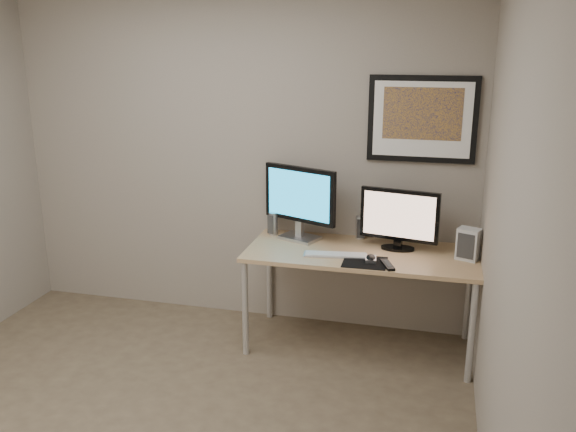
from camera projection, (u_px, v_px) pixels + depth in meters
name	position (u px, v px, depth m)	size (l,w,h in m)	color
room	(167.00, 135.00, 3.39)	(3.60, 3.60, 3.60)	white
desk	(361.00, 260.00, 4.27)	(1.60, 0.70, 0.73)	#A4814F
framed_art	(422.00, 119.00, 4.23)	(0.75, 0.04, 0.60)	black
monitor_large	(300.00, 200.00, 4.43)	(0.57, 0.28, 0.54)	#ABABB0
monitor_tv	(399.00, 218.00, 4.23)	(0.55, 0.17, 0.43)	black
speaker_left	(273.00, 223.00, 4.60)	(0.07, 0.07, 0.17)	#ABABB0
speaker_right	(360.00, 227.00, 4.51)	(0.07, 0.07, 0.17)	#ABABB0
keyboard	(335.00, 255.00, 4.17)	(0.43, 0.12, 0.02)	#B9B9BE
mousepad	(365.00, 262.00, 4.04)	(0.29, 0.26, 0.00)	black
mouse	(371.00, 258.00, 4.06)	(0.06, 0.11, 0.04)	black
remote	(388.00, 265.00, 3.97)	(0.05, 0.18, 0.02)	black
fan_unit	(468.00, 244.00, 4.07)	(0.14, 0.10, 0.22)	silver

